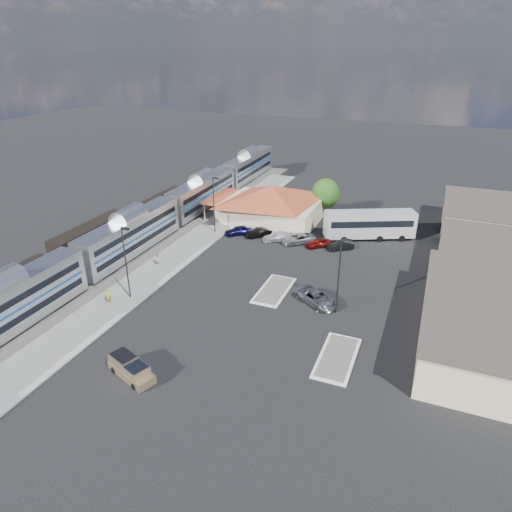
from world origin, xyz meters
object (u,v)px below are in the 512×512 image
at_px(coach_bus, 370,223).
at_px(pickup_truck, 131,369).
at_px(suv, 317,298).
at_px(station_depot, 271,204).

bearing_deg(coach_bus, pickup_truck, 135.47).
distance_m(pickup_truck, suv, 22.09).
bearing_deg(suv, pickup_truck, 179.34).
height_order(station_depot, coach_bus, station_depot).
xyz_separation_m(pickup_truck, coach_bus, (14.26, 40.14, 1.67)).
relative_size(pickup_truck, coach_bus, 0.39).
distance_m(suv, coach_bus, 21.79).
bearing_deg(suv, station_depot, 63.85).
relative_size(suv, coach_bus, 0.40).
height_order(station_depot, pickup_truck, station_depot).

